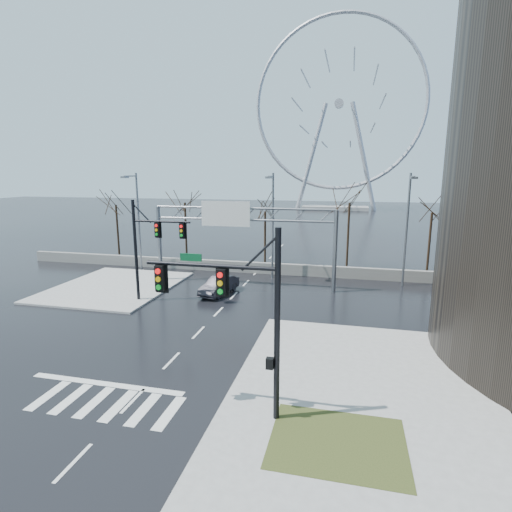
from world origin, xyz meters
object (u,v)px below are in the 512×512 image
(ferris_wheel, at_px, (339,111))
(car, at_px, (219,285))
(sign_gantry, at_px, (238,229))
(signal_mast_far, at_px, (148,242))
(signal_mast_near, at_px, (243,306))

(ferris_wheel, xyz_separation_m, car, (-6.36, -82.73, -25.40))
(sign_gantry, distance_m, car, 5.29)
(signal_mast_far, xyz_separation_m, sign_gantry, (5.49, 6.00, 0.35))
(ferris_wheel, bearing_deg, sign_gantry, -93.84)
(sign_gantry, height_order, car, sign_gantry)
(signal_mast_far, xyz_separation_m, ferris_wheel, (10.87, 86.04, 21.30))
(signal_mast_near, relative_size, sign_gantry, 0.49)
(signal_mast_far, relative_size, ferris_wheel, 0.16)
(signal_mast_far, xyz_separation_m, car, (4.51, 3.31, -4.10))
(car, bearing_deg, signal_mast_near, -55.96)
(signal_mast_near, bearing_deg, car, 111.72)
(signal_mast_near, distance_m, ferris_wheel, 101.29)
(signal_mast_near, distance_m, signal_mast_far, 17.03)
(signal_mast_near, height_order, signal_mast_far, same)
(signal_mast_near, relative_size, signal_mast_far, 1.00)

